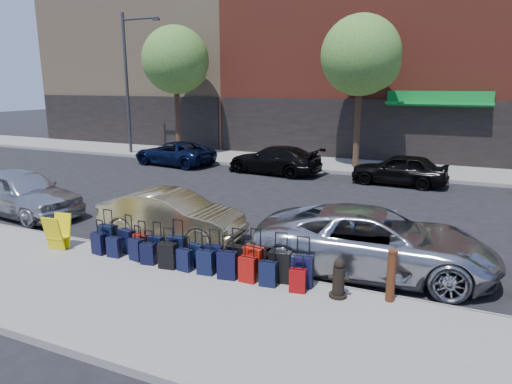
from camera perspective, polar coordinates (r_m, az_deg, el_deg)
The scene contains 40 objects.
ground at distance 14.74m, azimuth 2.34°, elevation -3.20°, with size 120.00×120.00×0.00m, color black.
sidewalk_near at distance 9.41m, azimuth -13.15°, elevation -13.01°, with size 60.00×4.00×0.15m, color gray.
sidewalk_far at distance 24.06m, azimuth 11.37°, elevation 3.24°, with size 60.00×4.00×0.15m, color gray.
curb_near at distance 10.92m, azimuth -6.65°, elevation -8.92°, with size 60.00×0.08×0.15m, color gray.
curb_far at distance 22.12m, azimuth 10.16°, elevation 2.41°, with size 60.00×0.08×0.15m, color gray.
building_left at distance 37.87m, azimuth -10.51°, elevation 18.90°, with size 15.00×12.12×16.00m.
tree_left at distance 27.23m, azimuth -9.77°, elevation 15.74°, with size 3.80×3.80×7.27m.
tree_center at distance 23.11m, azimuth 13.32°, elevation 16.04°, with size 3.80×3.80×7.27m.
streetlight at distance 28.41m, azimuth -15.59°, elevation 13.83°, with size 2.59×0.18×8.00m.
suitcase_front_0 at distance 12.01m, azimuth -18.06°, elevation -5.40°, with size 0.44×0.26×1.03m.
suitcase_front_1 at distance 11.66m, azimuth -15.77°, elevation -5.91°, with size 0.43×0.30×0.96m.
suitcase_front_2 at distance 11.43m, azimuth -14.15°, elevation -6.38°, with size 0.36×0.21×0.86m.
suitcase_front_3 at distance 11.11m, azimuth -12.35°, elevation -6.77°, with size 0.38×0.21×0.90m.
suitcase_front_4 at distance 10.78m, azimuth -9.81°, elevation -7.07°, with size 0.44×0.26×1.03m.
suitcase_front_5 at distance 10.49m, azimuth -7.37°, elevation -7.83°, with size 0.40×0.27×0.88m.
suitcase_front_6 at distance 10.25m, azimuth -5.29°, elevation -8.16°, with size 0.43×0.28×0.95m.
suitcase_front_7 at distance 10.08m, azimuth -2.52°, elevation -8.39°, with size 0.42×0.23×1.01m.
suitcase_front_8 at distance 9.90m, azimuth -0.26°, elevation -8.70°, with size 0.47×0.31×1.06m.
suitcase_front_9 at distance 9.65m, azimuth 3.04°, elevation -9.30°, with size 0.48×0.31×1.07m.
suitcase_front_10 at distance 9.48m, azimuth 5.78°, elevation -9.80°, with size 0.47×0.31×1.06m.
suitcase_back_0 at distance 11.80m, azimuth -19.02°, elevation -6.09°, with size 0.38×0.25×0.86m.
suitcase_back_1 at distance 11.50m, azimuth -17.30°, elevation -6.58°, with size 0.34×0.21×0.79m.
suitcase_back_2 at distance 11.14m, azimuth -14.70°, elevation -6.97°, with size 0.38×0.27×0.84m.
suitcase_back_3 at distance 10.85m, azimuth -13.33°, elevation -7.51°, with size 0.36×0.25×0.80m.
suitcase_back_4 at distance 10.52m, azimuth -10.97°, elevation -7.81°, with size 0.42×0.28×0.94m.
suitcase_back_5 at distance 10.33m, azimuth -8.89°, elevation -8.38°, with size 0.35×0.23×0.80m.
suitcase_back_6 at distance 10.09m, azimuth -6.30°, elevation -8.73°, with size 0.38×0.24×0.86m.
suitcase_back_7 at distance 9.82m, azimuth -3.61°, elevation -9.11°, with size 0.44×0.30×0.96m.
suitcase_back_8 at distance 9.66m, azimuth -1.00°, elevation -9.64°, with size 0.38×0.23×0.88m.
suitcase_back_9 at distance 9.49m, azimuth 1.52°, elevation -10.19°, with size 0.37×0.24×0.84m.
suitcase_back_10 at distance 9.27m, azimuth 5.23°, elevation -10.96°, with size 0.35×0.24×0.77m.
fire_hydrant at distance 9.13m, azimuth 10.29°, elevation -10.70°, with size 0.40×0.35×0.79m.
bollard at distance 9.13m, azimuth 16.55°, elevation -9.92°, with size 0.19×0.19×1.02m.
display_rack at distance 12.47m, azimuth -23.53°, elevation -4.65°, with size 0.55×0.59×0.87m.
car_near_0 at distance 16.62m, azimuth -27.25°, elevation -0.05°, with size 1.82×4.52×1.54m, color #B6B7BD.
car_near_1 at distance 12.79m, azimuth -10.50°, elevation -2.89°, with size 1.41×4.05×1.33m, color tan.
car_near_2 at distance 10.68m, azimuth 14.57°, elevation -6.01°, with size 2.44×5.30×1.47m, color #B5B7BC.
car_far_0 at distance 24.58m, azimuth -10.20°, elevation 4.80°, with size 2.07×4.49×1.25m, color #0B1434.
car_far_1 at distance 21.81m, azimuth 2.28°, elevation 4.04°, with size 1.87×4.61×1.34m, color black.
car_far_2 at distance 20.26m, azimuth 17.47°, elevation 2.72°, with size 1.59×3.94×1.34m, color black.
Camera 1 is at (5.29, -13.10, 4.20)m, focal length 32.00 mm.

